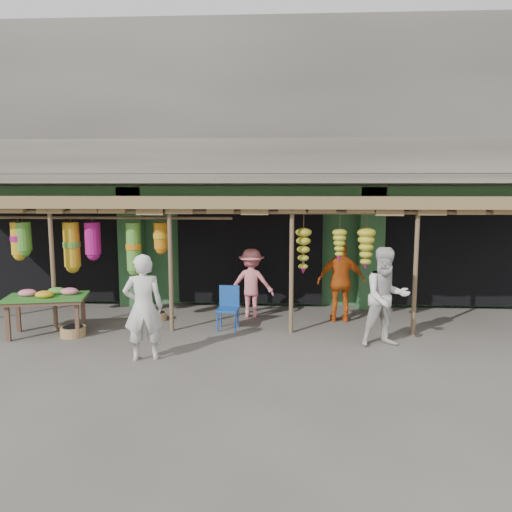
{
  "coord_description": "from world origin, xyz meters",
  "views": [
    {
      "loc": [
        0.81,
        -10.28,
        3.01
      ],
      "look_at": [
        0.21,
        1.0,
        1.44
      ],
      "focal_mm": 35.0,
      "sensor_mm": 36.0,
      "label": 1
    }
  ],
  "objects_px": {
    "person_vendor": "(341,281)",
    "person_shopper": "(252,283)",
    "blue_chair": "(228,305)",
    "flower_table": "(47,298)",
    "person_right": "(386,297)",
    "person_front": "(143,307)"
  },
  "relations": [
    {
      "from": "flower_table",
      "to": "person_right",
      "type": "relative_size",
      "value": 0.91
    },
    {
      "from": "person_shopper",
      "to": "blue_chair",
      "type": "bearing_deg",
      "value": 71.26
    },
    {
      "from": "person_vendor",
      "to": "person_shopper",
      "type": "relative_size",
      "value": 1.14
    },
    {
      "from": "person_right",
      "to": "person_shopper",
      "type": "bearing_deg",
      "value": 131.07
    },
    {
      "from": "person_front",
      "to": "person_vendor",
      "type": "height_order",
      "value": "person_front"
    },
    {
      "from": "flower_table",
      "to": "person_shopper",
      "type": "bearing_deg",
      "value": 10.0
    },
    {
      "from": "flower_table",
      "to": "person_vendor",
      "type": "height_order",
      "value": "person_vendor"
    },
    {
      "from": "flower_table",
      "to": "person_front",
      "type": "bearing_deg",
      "value": -41.71
    },
    {
      "from": "flower_table",
      "to": "person_vendor",
      "type": "bearing_deg",
      "value": 0.64
    },
    {
      "from": "person_right",
      "to": "person_vendor",
      "type": "relative_size",
      "value": 1.04
    },
    {
      "from": "flower_table",
      "to": "blue_chair",
      "type": "distance_m",
      "value": 3.7
    },
    {
      "from": "flower_table",
      "to": "person_front",
      "type": "height_order",
      "value": "person_front"
    },
    {
      "from": "flower_table",
      "to": "blue_chair",
      "type": "xyz_separation_m",
      "value": [
        3.64,
        0.64,
        -0.25
      ]
    },
    {
      "from": "blue_chair",
      "to": "person_shopper",
      "type": "xyz_separation_m",
      "value": [
        0.43,
        0.99,
        0.29
      ]
    },
    {
      "from": "flower_table",
      "to": "person_vendor",
      "type": "relative_size",
      "value": 0.95
    },
    {
      "from": "flower_table",
      "to": "person_vendor",
      "type": "xyz_separation_m",
      "value": [
        6.1,
        1.35,
        0.15
      ]
    },
    {
      "from": "person_vendor",
      "to": "person_shopper",
      "type": "distance_m",
      "value": 2.05
    },
    {
      "from": "blue_chair",
      "to": "person_front",
      "type": "height_order",
      "value": "person_front"
    },
    {
      "from": "person_front",
      "to": "person_shopper",
      "type": "height_order",
      "value": "person_front"
    },
    {
      "from": "blue_chair",
      "to": "person_vendor",
      "type": "height_order",
      "value": "person_vendor"
    },
    {
      "from": "blue_chair",
      "to": "flower_table",
      "type": "bearing_deg",
      "value": -165.95
    },
    {
      "from": "flower_table",
      "to": "person_shopper",
      "type": "xyz_separation_m",
      "value": [
        4.07,
        1.63,
        0.04
      ]
    }
  ]
}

